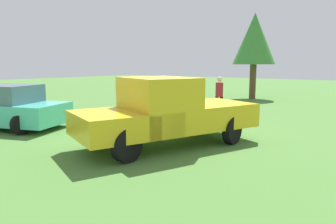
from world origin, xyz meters
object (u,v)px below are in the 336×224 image
at_px(sedan_near, 3,108).
at_px(person_visitor, 219,93).
at_px(pickup_truck, 164,111).
at_px(tree_back_right, 254,39).

bearing_deg(sedan_near, person_visitor, -144.82).
distance_m(pickup_truck, sedan_near, 6.10).
xyz_separation_m(pickup_truck, sedan_near, (-1.39, 5.93, -0.27)).
height_order(pickup_truck, person_visitor, pickup_truck).
distance_m(sedan_near, person_visitor, 8.34).
bearing_deg(person_visitor, pickup_truck, -18.11).
bearing_deg(person_visitor, tree_back_right, 159.49).
relative_size(sedan_near, tree_back_right, 0.91).
relative_size(sedan_near, person_visitor, 2.93).
bearing_deg(pickup_truck, person_visitor, 34.55).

